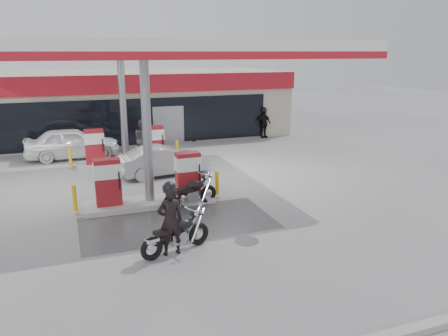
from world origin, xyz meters
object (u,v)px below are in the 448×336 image
Objects in this scene: main_motorcycle at (177,235)px; parked_motorcycle at (191,194)px; pump_island_far at (126,150)px; sedan_white at (72,143)px; pump_island_near at (149,185)px; biker_main at (170,221)px; attendant at (143,139)px; parked_car_right at (207,129)px; biker_walking at (264,124)px; hatchback_silver at (164,161)px.

main_motorcycle is 0.97× the size of parked_motorcycle.
sedan_white is (-2.34, 2.23, 0.07)m from pump_island_far.
pump_island_near is at bearing 70.71° from main_motorcycle.
biker_main is (-0.19, -0.07, 0.46)m from main_motorcycle.
parked_motorcycle is at bearing 163.54° from attendant.
main_motorcycle is at bearing 156.15° from attendant.
pump_island_far is 7.69m from parked_car_right.
biker_walking reaches higher than sedan_white.
pump_island_far is 6.90m from parked_motorcycle.
parked_car_right is at bearing -70.41° from sedan_white.
parked_motorcycle is at bearing -31.27° from pump_island_near.
pump_island_near reaches higher than hatchback_silver.
parked_car_right is at bearing 143.46° from biker_walking.
main_motorcycle is at bearing -130.74° from parked_motorcycle.
pump_island_near is 1.00× the size of pump_island_far.
pump_island_far reaches higher than sedan_white.
attendant is (-0.27, 7.78, 0.49)m from parked_motorcycle.
pump_island_far reaches higher than parked_motorcycle.
pump_island_near is 2.61× the size of attendant.
hatchback_silver is (1.32, 7.58, 0.16)m from main_motorcycle.
pump_island_far is 2.71× the size of biker_main.
biker_walking reaches higher than hatchback_silver.
biker_main is at bearing -91.17° from pump_island_far.
biker_walking is at bearing -128.76° from biker_main.
attendant reaches higher than biker_walking.
main_motorcycle is at bearing 162.24° from hatchback_silver.
parked_motorcycle is at bearing -158.27° from sedan_white.
biker_main is 0.42× the size of sedan_white.
biker_main is 16.30m from parked_car_right.
sedan_white is at bearing -85.30° from biker_main.
parked_motorcycle is 1.19× the size of biker_walking.
attendant is at bearing 81.78° from pump_island_near.
pump_island_near is 1.34× the size of parked_car_right.
parked_motorcycle is 0.55× the size of hatchback_silver.
attendant is at bearing 65.64° from main_motorcycle.
sedan_white is 2.31× the size of attendant.
hatchback_silver is at bearing -155.65° from biker_walking.
biker_main reaches higher than main_motorcycle.
biker_main is (-0.21, -4.05, 0.24)m from pump_island_near.
parked_car_right is (4.72, 4.12, -0.45)m from attendant.
attendant is at bearing 119.68° from parked_car_right.
pump_island_near is at bearing -90.00° from pump_island_far.
hatchback_silver is at bearing -142.02° from sedan_white.
main_motorcycle is (-0.02, -3.98, -0.22)m from pump_island_near.
attendant is at bearing -101.44° from biker_main.
biker_walking reaches higher than parked_car_right.
sedan_white is 3.57m from attendant.
biker_main is 0.49× the size of parked_car_right.
biker_main is 1.06× the size of biker_walking.
pump_island_far is at bearing 82.19° from parked_motorcycle.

